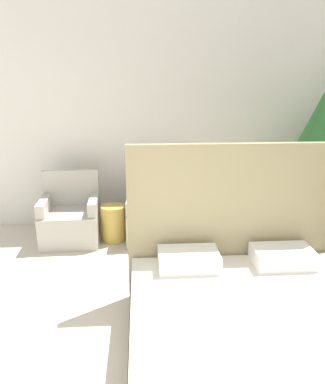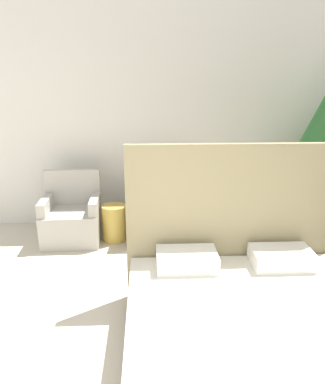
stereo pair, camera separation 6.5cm
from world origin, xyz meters
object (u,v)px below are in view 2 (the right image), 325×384
armchair_near_window_left (72,220)px  side_table (114,223)px  armchair_near_window_right (156,219)px  bed (254,334)px

armchair_near_window_left → side_table: size_ratio=1.88×
armchair_near_window_right → side_table: 0.53m
armchair_near_window_left → side_table: 0.52m
armchair_near_window_left → side_table: (0.52, -0.00, -0.04)m
armchair_near_window_right → side_table: armchair_near_window_right is taller
armchair_near_window_left → armchair_near_window_right: bearing=-1.6°
bed → armchair_near_window_left: size_ratio=2.37×
bed → armchair_near_window_left: (-1.67, 2.19, -0.01)m
bed → side_table: size_ratio=4.46×
armchair_near_window_left → side_table: armchair_near_window_left is taller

